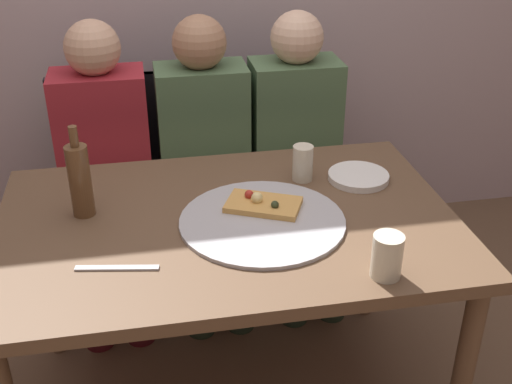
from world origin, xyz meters
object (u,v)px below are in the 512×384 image
guest_by_wall (299,146)px  dining_table (228,242)px  chair_right (290,159)px  tumbler_near (303,163)px  tumbler_far (387,256)px  table_knife (117,268)px  wine_bottle (80,179)px  plate_stack (358,177)px  guest_in_beanie (206,153)px  pizza_slice_last (263,204)px  chair_left (109,173)px  chair_middle (203,166)px  guest_in_sweater (105,161)px  pizza_tray (262,221)px

guest_by_wall → dining_table: bearing=60.3°
chair_right → guest_by_wall: 0.20m
tumbler_near → tumbler_far: bearing=-82.4°
tumbler_near → table_knife: tumbler_near is taller
wine_bottle → table_knife: size_ratio=1.29×
plate_stack → guest_in_beanie: (-0.45, 0.53, -0.12)m
pizza_slice_last → dining_table: bearing=-166.2°
pizza_slice_last → chair_left: (-0.49, 0.82, -0.26)m
tumbler_far → chair_middle: bearing=105.8°
plate_stack → chair_middle: (-0.45, 0.68, -0.25)m
dining_table → chair_middle: size_ratio=1.51×
guest_in_sweater → guest_by_wall: bearing=-180.0°
chair_right → dining_table: bearing=64.9°
pizza_tray → guest_in_beanie: bearing=96.3°
chair_right → pizza_tray: bearing=71.3°
pizza_slice_last → guest_by_wall: size_ratio=0.22×
chair_middle → chair_right: same height
pizza_tray → wine_bottle: (-0.52, 0.15, 0.11)m
chair_middle → guest_in_beanie: 0.20m
guest_in_sweater → tumbler_far: bearing=125.0°
tumbler_near → tumbler_far: (0.08, -0.57, 0.00)m
dining_table → tumbler_far: size_ratio=11.38×
dining_table → tumbler_far: (0.36, -0.36, 0.14)m
pizza_slice_last → chair_middle: bearing=96.7°
tumbler_far → guest_by_wall: 1.07m
chair_left → guest_in_sweater: bearing=90.0°
chair_left → guest_in_beanie: guest_in_beanie is taller
plate_stack → guest_in_beanie: bearing=130.4°
dining_table → table_knife: bearing=-148.0°
wine_bottle → chair_right: bearing=42.2°
pizza_tray → chair_left: chair_left is taller
pizza_tray → tumbler_near: tumbler_near is taller
tumbler_far → chair_left: chair_left is taller
dining_table → plate_stack: 0.50m
wine_bottle → tumbler_far: wine_bottle is taller
wine_bottle → tumbler_far: size_ratio=2.38×
pizza_slice_last → guest_in_sweater: 0.84m
dining_table → guest_by_wall: (0.40, 0.70, -0.02)m
dining_table → pizza_tray: bearing=-24.6°
dining_table → chair_left: bearing=114.4°
guest_by_wall → chair_middle: bearing=-21.6°
tumbler_far → chair_right: chair_right is taller
plate_stack → chair_right: 0.72m
guest_by_wall → plate_stack: bearing=97.1°
chair_middle → guest_by_wall: 0.43m
tumbler_near → table_knife: bearing=-145.9°
guest_by_wall → tumbler_near: bearing=76.6°
chair_left → guest_in_beanie: 0.44m
guest_in_beanie → guest_by_wall: size_ratio=1.00×
pizza_tray → tumbler_far: size_ratio=4.09×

